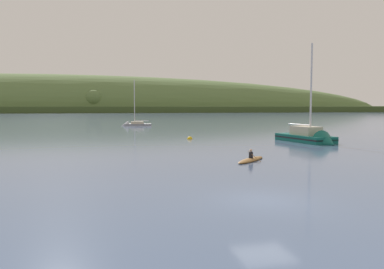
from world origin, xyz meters
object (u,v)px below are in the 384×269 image
Objects in this scene: sailboat_midwater_white at (310,140)px; sailboat_outer_reach at (134,125)px; canoe_with_paddler at (251,160)px; mooring_buoy_foreground at (190,139)px.

sailboat_outer_reach is at bearing -166.58° from sailboat_midwater_white.
sailboat_outer_reach is 53.82m from canoe_with_paddler.
mooring_buoy_foreground is at bearing -129.73° from sailboat_midwater_white.
sailboat_midwater_white reaches higher than mooring_buoy_foreground.
sailboat_midwater_white is at bearing 123.82° from sailboat_outer_reach.
sailboat_outer_reach is 14.20× the size of mooring_buoy_foreground.
sailboat_midwater_white is 1.19× the size of sailboat_outer_reach.
canoe_with_paddler is (4.00, -53.67, -0.04)m from sailboat_outer_reach.
sailboat_outer_reach is at bearing -131.33° from canoe_with_paddler.
canoe_with_paddler is at bearing 106.61° from sailboat_outer_reach.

